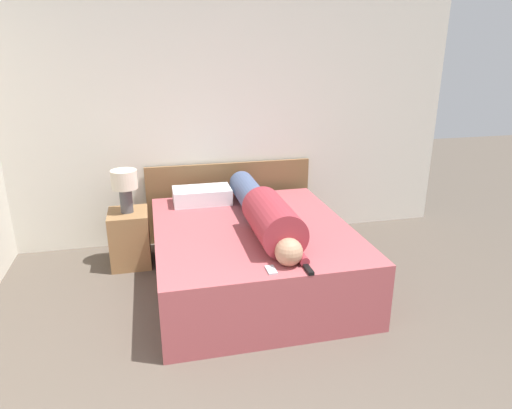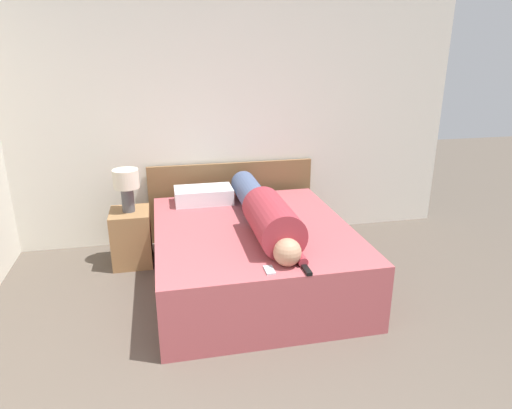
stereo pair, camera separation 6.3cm
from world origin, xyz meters
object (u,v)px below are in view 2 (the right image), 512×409
Objects in this scene: person_lying at (265,212)px; pillow_near_headboard at (204,195)px; table_lamp at (126,184)px; tv_remote at (306,270)px; bed at (253,255)px; cell_phone at (269,270)px; nightstand at (132,237)px.

pillow_near_headboard is (-0.44, 0.80, -0.08)m from person_lying.
tv_remote is (1.26, -1.55, -0.25)m from table_lamp.
bed is at bearing -64.73° from pillow_near_headboard.
cell_phone is (-0.05, -0.83, 0.28)m from bed.
cell_phone is (1.01, -1.49, 0.29)m from nightstand.
tv_remote is (0.54, -1.62, -0.06)m from pillow_near_headboard.
table_lamp is 0.23× the size of person_lying.
bed reaches higher than nightstand.
table_lamp is 1.82m from cell_phone.
tv_remote is at bearing -71.56° from pillow_near_headboard.
pillow_near_headboard is (-0.34, 0.73, 0.35)m from bed.
bed is at bearing -31.88° from nightstand.
nightstand is at bearing 124.11° from cell_phone.
pillow_near_headboard is 1.59m from cell_phone.
nightstand is 0.95× the size of pillow_near_headboard.
person_lying is at bearing -32.51° from nightstand.
person_lying is (0.09, -0.07, 0.43)m from bed.
cell_phone is at bearing -55.89° from table_lamp.
pillow_near_headboard is 3.75× the size of tv_remote.
table_lamp is 2.73× the size of tv_remote.
cell_phone is at bearing 166.44° from tv_remote.
person_lying reaches higher than cell_phone.
person_lying is 0.92m from pillow_near_headboard.
cell_phone is (1.01, -1.49, -0.25)m from table_lamp.
cell_phone is at bearing -93.69° from bed.
person_lying is at bearing -61.56° from pillow_near_headboard.
person_lying is 0.84m from tv_remote.
nightstand is at bearing 147.49° from person_lying.
person_lying is at bearing 79.19° from cell_phone.
person_lying reaches higher than nightstand.
bed is 0.88m from pillow_near_headboard.
tv_remote is at bearing -82.66° from person_lying.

